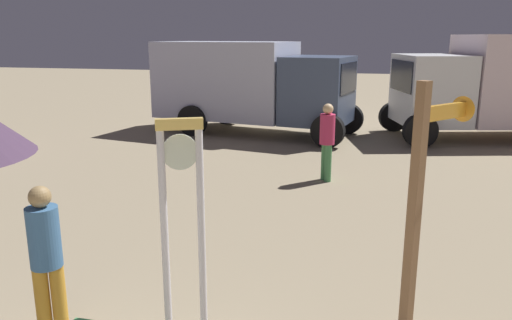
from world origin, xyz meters
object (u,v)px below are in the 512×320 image
at_px(person_near_clock, 46,255).
at_px(box_truck_near, 249,83).
at_px(person_distant, 327,138).
at_px(arrow_sign, 435,168).
at_px(standing_clock, 182,212).

relative_size(person_near_clock, box_truck_near, 0.24).
bearing_deg(person_distant, arrow_sign, -72.97).
relative_size(standing_clock, person_distant, 1.37).
xyz_separation_m(standing_clock, person_near_clock, (-1.28, -0.30, -0.43)).
distance_m(standing_clock, box_truck_near, 10.78).
xyz_separation_m(standing_clock, arrow_sign, (2.27, 0.82, 0.36)).
height_order(arrow_sign, person_distant, arrow_sign).
xyz_separation_m(standing_clock, person_distant, (0.73, 5.85, -0.41)).
relative_size(arrow_sign, person_distant, 1.58).
xyz_separation_m(arrow_sign, person_distant, (-1.54, 5.03, -0.77)).
height_order(person_near_clock, person_distant, person_distant).
bearing_deg(person_near_clock, standing_clock, 13.37).
distance_m(standing_clock, person_near_clock, 1.38).
height_order(standing_clock, box_truck_near, box_truck_near).
bearing_deg(arrow_sign, standing_clock, -160.22).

